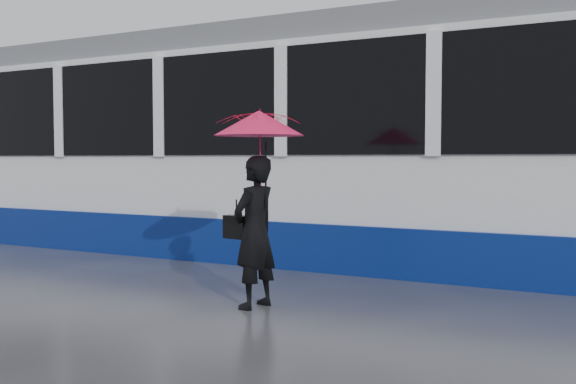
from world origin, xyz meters
The scene contains 6 objects.
ground centered at (0.00, 0.00, 0.00)m, with size 90.00×90.00×0.00m, color #2C2C31.
rails centered at (0.00, 2.50, 0.01)m, with size 34.00×1.51×0.02m.
tram centered at (1.84, 2.50, 1.64)m, with size 26.00×2.56×3.35m.
woman centered at (0.14, -0.78, 0.74)m, with size 0.54×0.35×1.48m, color black.
umbrella centered at (0.19, -0.78, 1.62)m, with size 1.00×1.00×1.00m.
handbag centered at (-0.08, -0.76, 0.78)m, with size 0.28×0.16×0.41m.
Camera 1 is at (3.29, -6.12, 1.45)m, focal length 40.00 mm.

